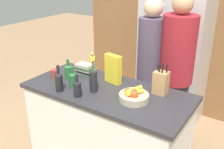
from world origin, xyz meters
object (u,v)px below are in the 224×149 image
object	(u,v)px
knife_block	(161,82)
bottle_vinegar	(68,71)
cereal_box	(113,69)
person_in_blue	(176,69)
coffee_mug	(55,73)
refrigerator	(174,53)
bottle_oil	(77,88)
fruit_bowl	(134,95)
flower_vase	(93,77)
bottle_wine	(59,81)
person_at_sink	(150,66)
book_stack	(85,69)
bottle_water	(73,79)

from	to	relation	value
knife_block	bottle_vinegar	world-z (taller)	knife_block
cereal_box	person_in_blue	xyz separation A→B (m)	(0.43, 0.54, -0.08)
coffee_mug	bottle_vinegar	world-z (taller)	bottle_vinegar
refrigerator	cereal_box	world-z (taller)	refrigerator
bottle_oil	refrigerator	bearing A→B (deg)	79.80
fruit_bowl	flower_vase	size ratio (longest dim) A/B	0.69
flower_vase	bottle_wine	distance (m)	0.31
flower_vase	person_at_sink	xyz separation A→B (m)	(0.18, 0.78, -0.10)
bottle_oil	person_at_sink	xyz separation A→B (m)	(0.24, 0.94, -0.04)
book_stack	bottle_vinegar	size ratio (longest dim) A/B	1.01
refrigerator	coffee_mug	size ratio (longest dim) A/B	18.23
bottle_wine	cereal_box	bearing A→B (deg)	54.32
bottle_oil	bottle_wine	size ratio (longest dim) A/B	0.82
bottle_water	bottle_oil	bearing A→B (deg)	-36.46
bottle_water	person_in_blue	size ratio (longest dim) A/B	0.12
fruit_bowl	person_at_sink	bearing A→B (deg)	105.46
cereal_box	coffee_mug	size ratio (longest dim) A/B	2.69
refrigerator	bottle_oil	size ratio (longest dim) A/B	9.34
refrigerator	flower_vase	bearing A→B (deg)	-98.91
fruit_bowl	bottle_vinegar	distance (m)	0.77
book_stack	knife_block	bearing A→B (deg)	0.52
refrigerator	knife_block	distance (m)	1.16
book_stack	person_in_blue	distance (m)	0.95
knife_block	bottle_water	size ratio (longest dim) A/B	1.41
cereal_box	bottle_water	world-z (taller)	cereal_box
refrigerator	bottle_wine	distance (m)	1.65
fruit_bowl	bottle_vinegar	bearing A→B (deg)	177.23
fruit_bowl	bottle_oil	bearing A→B (deg)	-155.22
bottle_oil	bottle_water	xyz separation A→B (m)	(-0.16, 0.12, -0.00)
refrigerator	cereal_box	size ratio (longest dim) A/B	6.79
bottle_water	knife_block	bearing A→B (deg)	24.35
book_stack	person_at_sink	bearing A→B (deg)	44.29
refrigerator	bottle_water	bearing A→B (deg)	-106.81
knife_block	fruit_bowl	bearing A→B (deg)	-118.97
refrigerator	person_in_blue	world-z (taller)	refrigerator
bottle_wine	bottle_water	distance (m)	0.14
person_at_sink	fruit_bowl	bearing A→B (deg)	-63.00
fruit_bowl	person_in_blue	distance (m)	0.76
refrigerator	book_stack	distance (m)	1.25
bottle_water	person_at_sink	bearing A→B (deg)	64.10
bottle_wine	knife_block	bearing A→B (deg)	30.31
book_stack	coffee_mug	bearing A→B (deg)	-129.67
book_stack	bottle_water	world-z (taller)	bottle_water
refrigerator	bottle_oil	bearing A→B (deg)	-100.20
cereal_box	bottle_vinegar	distance (m)	0.46
person_at_sink	flower_vase	bearing A→B (deg)	-91.50
flower_vase	knife_block	bearing A→B (deg)	29.85
fruit_bowl	bottle_oil	size ratio (longest dim) A/B	1.27
book_stack	bottle_oil	world-z (taller)	bottle_oil
book_stack	bottle_water	xyz separation A→B (m)	(0.11, -0.32, 0.03)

